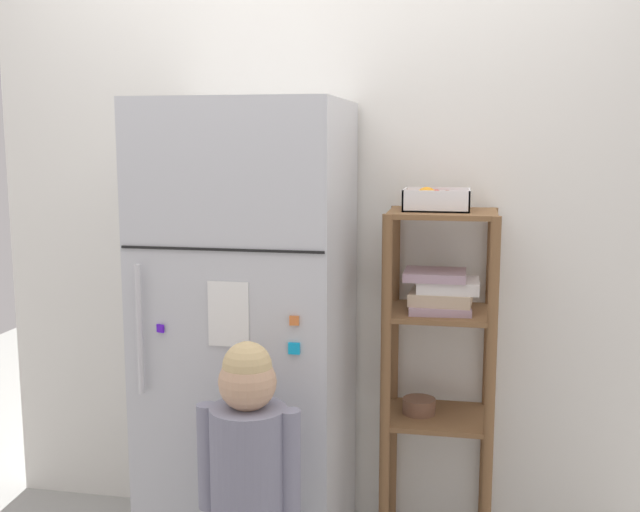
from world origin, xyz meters
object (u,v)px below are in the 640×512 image
child_standing (249,468)px  fruit_bin (435,201)px  refrigerator (251,338)px  pantry_shelf_unit (439,336)px

child_standing → fruit_bin: fruit_bin is taller
child_standing → fruit_bin: 1.11m
fruit_bin → child_standing: bearing=-126.2°
refrigerator → fruit_bin: 0.81m
refrigerator → pantry_shelf_unit: 0.67m
child_standing → fruit_bin: bearing=53.8°
refrigerator → fruit_bin: (0.63, 0.16, 0.49)m
refrigerator → fruit_bin: bearing=14.0°
child_standing → pantry_shelf_unit: 0.88m
pantry_shelf_unit → fruit_bin: fruit_bin is taller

